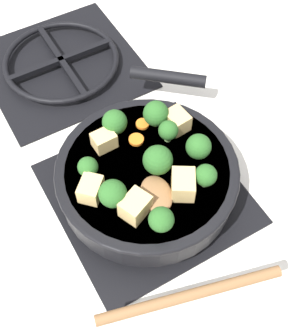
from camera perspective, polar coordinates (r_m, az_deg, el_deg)
ground_plane at (r=0.82m, az=0.00°, el=-3.20°), size 2.40×2.40×0.00m
front_burner_grate at (r=0.81m, az=0.00°, el=-2.77°), size 0.31×0.31×0.03m
rear_burner_grate at (r=1.02m, az=-10.37°, el=12.45°), size 0.31×0.31×0.03m
skillet_pan at (r=0.77m, az=0.03°, el=-0.90°), size 0.35×0.37×0.06m
wooden_spoon at (r=0.67m, az=3.46°, el=-10.04°), size 0.26×0.24×0.02m
tofu_cube_center_large at (r=0.69m, az=-1.43°, el=-4.70°), size 0.05×0.05×0.03m
tofu_cube_near_handle at (r=0.77m, az=-5.26°, el=3.38°), size 0.04×0.03×0.03m
tofu_cube_east_chunk at (r=0.71m, az=-6.78°, el=-2.74°), size 0.05×0.05×0.03m
tofu_cube_west_chunk at (r=0.79m, az=3.69°, el=5.77°), size 0.04×0.04×0.03m
tofu_cube_back_piece at (r=0.71m, az=4.42°, el=-2.02°), size 0.05×0.06×0.04m
broccoli_floret_near_spoon at (r=0.73m, az=-7.22°, el=0.09°), size 0.03×0.03×0.04m
broccoli_floret_center_top at (r=0.72m, az=7.17°, el=-0.91°), size 0.04×0.04×0.04m
broccoli_floret_east_rim at (r=0.78m, az=1.09°, el=6.63°), size 0.04×0.04×0.05m
broccoli_floret_west_rim at (r=0.72m, az=1.32°, el=0.96°), size 0.05×0.05×0.05m
broccoli_floret_north_edge at (r=0.75m, az=6.30°, el=2.60°), size 0.04×0.04×0.05m
broccoli_floret_south_cluster at (r=0.77m, az=2.61°, el=4.57°), size 0.03×0.03×0.04m
broccoli_floret_mid_floret at (r=0.77m, az=-3.96°, el=5.59°), size 0.04×0.04×0.05m
broccoli_floret_small_inner at (r=0.69m, az=-4.19°, el=-3.16°), size 0.04×0.04×0.05m
broccoli_floret_tall_stem at (r=0.67m, az=1.75°, el=-6.32°), size 0.04×0.04×0.05m
carrot_slice_orange_thin at (r=0.78m, az=-1.32°, el=3.48°), size 0.03×0.03×0.01m
carrot_slice_near_center at (r=0.80m, az=-0.54°, el=5.39°), size 0.02×0.02×0.01m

